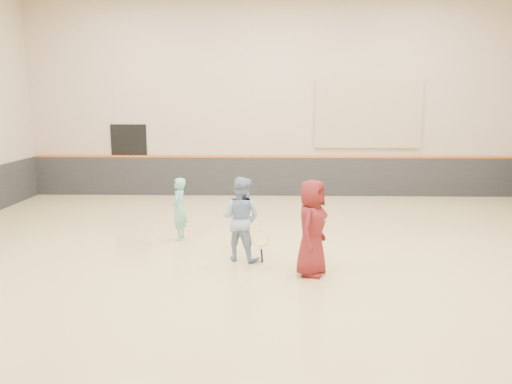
{
  "coord_description": "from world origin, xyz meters",
  "views": [
    {
      "loc": [
        -0.19,
        -9.28,
        2.95
      ],
      "look_at": [
        -0.44,
        0.4,
        1.15
      ],
      "focal_mm": 35.0,
      "sensor_mm": 36.0,
      "label": 1
    }
  ],
  "objects_px": {
    "girl": "(179,209)",
    "instructor": "(241,219)",
    "young_man": "(312,228)",
    "spare_racket": "(316,222)"
  },
  "relations": [
    {
      "from": "girl",
      "to": "instructor",
      "type": "height_order",
      "value": "instructor"
    },
    {
      "from": "young_man",
      "to": "spare_racket",
      "type": "distance_m",
      "value": 3.65
    },
    {
      "from": "instructor",
      "to": "girl",
      "type": "bearing_deg",
      "value": -19.73
    },
    {
      "from": "young_man",
      "to": "girl",
      "type": "bearing_deg",
      "value": 73.37
    },
    {
      "from": "young_man",
      "to": "spare_racket",
      "type": "height_order",
      "value": "young_man"
    },
    {
      "from": "spare_racket",
      "to": "instructor",
      "type": "bearing_deg",
      "value": -120.91
    },
    {
      "from": "spare_racket",
      "to": "young_man",
      "type": "bearing_deg",
      "value": -96.69
    },
    {
      "from": "girl",
      "to": "spare_racket",
      "type": "relative_size",
      "value": 2.09
    },
    {
      "from": "girl",
      "to": "instructor",
      "type": "bearing_deg",
      "value": 50.18
    },
    {
      "from": "girl",
      "to": "young_man",
      "type": "height_order",
      "value": "young_man"
    }
  ]
}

